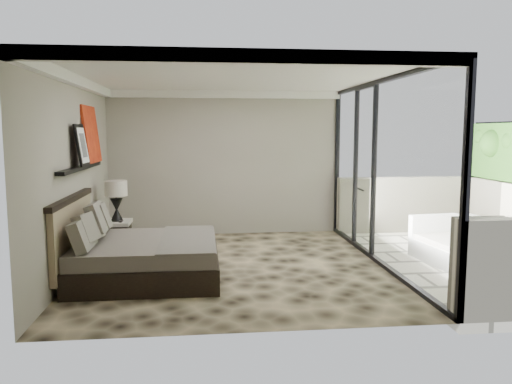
{
  "coord_description": "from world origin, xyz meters",
  "views": [
    {
      "loc": [
        -0.43,
        -7.3,
        2.01
      ],
      "look_at": [
        0.39,
        0.4,
        1.08
      ],
      "focal_mm": 35.0,
      "sensor_mm": 36.0,
      "label": 1
    }
  ],
  "objects": [
    {
      "name": "bed",
      "position": [
        -1.32,
        -0.44,
        0.33
      ],
      "size": [
        2.0,
        1.94,
        1.1
      ],
      "color": "black",
      "rests_on": "floor"
    },
    {
      "name": "left_wall",
      "position": [
        -2.24,
        0.0,
        1.4
      ],
      "size": [
        0.02,
        5.0,
        2.8
      ],
      "primitive_type": "cube",
      "color": "gray",
      "rests_on": "floor"
    },
    {
      "name": "ottoman",
      "position": [
        4.45,
        1.4,
        0.23
      ],
      "size": [
        0.56,
        0.56,
        0.46
      ],
      "primitive_type": "cube",
      "rotation": [
        0.0,
        0.0,
        0.24
      ],
      "color": "silver",
      "rests_on": "terrace_slab"
    },
    {
      "name": "glass_wall",
      "position": [
        2.25,
        0.0,
        1.4
      ],
      "size": [
        0.08,
        5.0,
        2.8
      ],
      "primitive_type": "cube",
      "color": "white",
      "rests_on": "floor"
    },
    {
      "name": "table_lamp",
      "position": [
        -1.89,
        1.2,
        0.96
      ],
      "size": [
        0.37,
        0.37,
        0.68
      ],
      "color": "black",
      "rests_on": "nightstand"
    },
    {
      "name": "abstract_canvas",
      "position": [
        -2.19,
        0.92,
        1.97
      ],
      "size": [
        0.13,
        0.9,
        0.9
      ],
      "primitive_type": "cube",
      "rotation": [
        0.0,
        -0.1,
        0.0
      ],
      "color": "red",
      "rests_on": "picture_ledge"
    },
    {
      "name": "floor",
      "position": [
        0.0,
        0.0,
        0.0
      ],
      "size": [
        5.0,
        5.0,
        0.0
      ],
      "primitive_type": "plane",
      "color": "black",
      "rests_on": "ground"
    },
    {
      "name": "ceiling",
      "position": [
        0.0,
        0.0,
        2.79
      ],
      "size": [
        4.5,
        5.0,
        0.02
      ],
      "primitive_type": "cube",
      "color": "silver",
      "rests_on": "back_wall"
    },
    {
      "name": "terrace_slab",
      "position": [
        3.75,
        0.0,
        -0.06
      ],
      "size": [
        3.0,
        5.0,
        0.12
      ],
      "primitive_type": "cube",
      "color": "beige",
      "rests_on": "ground"
    },
    {
      "name": "lounger",
      "position": [
        3.43,
        -0.31,
        0.21
      ],
      "size": [
        1.05,
        1.79,
        0.67
      ],
      "rotation": [
        0.0,
        0.0,
        0.12
      ],
      "color": "silver",
      "rests_on": "terrace_slab"
    },
    {
      "name": "framed_print",
      "position": [
        -2.14,
        0.02,
        1.82
      ],
      "size": [
        0.11,
        0.5,
        0.6
      ],
      "primitive_type": "cube",
      "rotation": [
        0.0,
        -0.14,
        0.0
      ],
      "color": "black",
      "rests_on": "picture_ledge"
    },
    {
      "name": "back_wall",
      "position": [
        0.0,
        2.49,
        1.4
      ],
      "size": [
        4.5,
        0.02,
        2.8
      ],
      "primitive_type": "cube",
      "color": "gray",
      "rests_on": "floor"
    },
    {
      "name": "picture_ledge",
      "position": [
        -2.18,
        0.1,
        1.5
      ],
      "size": [
        0.12,
        2.2,
        0.05
      ],
      "primitive_type": "cube",
      "color": "black",
      "rests_on": "left_wall"
    },
    {
      "name": "nightstand",
      "position": [
        -1.93,
        1.21,
        0.27
      ],
      "size": [
        0.56,
        0.56,
        0.54
      ],
      "primitive_type": "cube",
      "rotation": [
        0.0,
        0.0,
        0.04
      ],
      "color": "black",
      "rests_on": "floor"
    }
  ]
}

